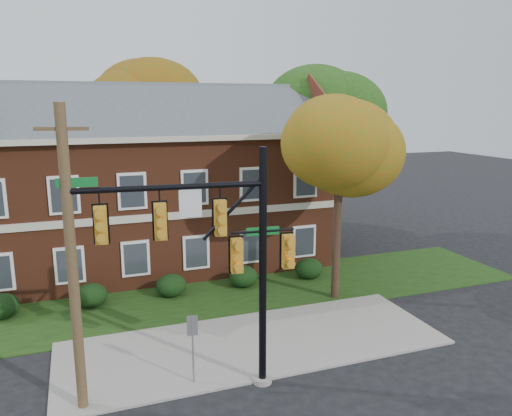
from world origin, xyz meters
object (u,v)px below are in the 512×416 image
object	(u,v)px
tree_far_rear	(151,101)
apartment_building	(150,174)
hedge_far_left	(2,306)
hedge_left	(91,295)
utility_pole	(72,263)
hedge_right	(243,277)
traffic_signal	(219,245)
sign_post	(193,338)
hedge_far_right	(309,269)
tree_near_right	(346,152)
tree_right_rear	(331,113)
hedge_center	(171,286)

from	to	relation	value
tree_far_rear	apartment_building	bearing A→B (deg)	-99.71
hedge_far_left	hedge_left	bearing A→B (deg)	0.00
tree_far_rear	utility_pole	size ratio (longest dim) A/B	1.32
hedge_right	utility_pole	xyz separation A→B (m)	(-7.52, -7.70, 3.91)
utility_pole	hedge_left	bearing A→B (deg)	96.78
traffic_signal	sign_post	world-z (taller)	traffic_signal
hedge_far_right	apartment_building	bearing A→B (deg)	143.11
hedge_left	utility_pole	xyz separation A→B (m)	(-0.52, -7.70, 3.91)
sign_post	tree_far_rear	bearing A→B (deg)	93.16
sign_post	utility_pole	bearing A→B (deg)	-168.62
tree_near_right	tree_far_rear	size ratio (longest dim) A/B	0.74
tree_near_right	tree_right_rear	xyz separation A→B (m)	(4.09, 8.95, 1.45)
tree_near_right	traffic_signal	bearing A→B (deg)	-143.87
tree_right_rear	traffic_signal	world-z (taller)	tree_right_rear
hedge_left	tree_far_rear	size ratio (longest dim) A/B	0.12
hedge_far_right	traffic_signal	distance (m)	11.44
tree_far_rear	utility_pole	bearing A→B (deg)	-104.47
hedge_far_right	tree_far_rear	xyz separation A→B (m)	(-5.66, 13.09, 8.32)
traffic_signal	hedge_center	bearing A→B (deg)	95.24
hedge_left	utility_pole	bearing A→B (deg)	-93.89
hedge_far_left	hedge_center	size ratio (longest dim) A/B	1.00
hedge_center	hedge_far_right	world-z (taller)	same
hedge_left	tree_near_right	bearing A→B (deg)	-14.81
tree_far_rear	sign_post	distance (m)	21.99
tree_near_right	hedge_far_right	bearing A→B (deg)	94.52
hedge_right	sign_post	distance (m)	8.71
tree_near_right	tree_far_rear	distance (m)	17.12
hedge_left	sign_post	distance (m)	8.12
traffic_signal	tree_right_rear	bearing A→B (deg)	56.53
hedge_far_left	tree_far_rear	bearing A→B (deg)	57.50
hedge_left	hedge_far_left	bearing A→B (deg)	180.00
apartment_building	traffic_signal	bearing A→B (deg)	-89.86
tree_near_right	tree_far_rear	xyz separation A→B (m)	(-5.88, 15.93, 2.17)
hedge_right	tree_near_right	bearing A→B (deg)	-37.28
tree_far_rear	utility_pole	xyz separation A→B (m)	(-5.37, -20.79, -4.41)
hedge_far_right	sign_post	size ratio (longest dim) A/B	0.61
hedge_center	sign_post	distance (m)	7.66
tree_near_right	traffic_signal	world-z (taller)	tree_near_right
hedge_left	tree_far_rear	world-z (taller)	tree_far_rear
hedge_center	traffic_signal	distance (m)	9.07
hedge_left	hedge_far_right	size ratio (longest dim) A/B	1.00
hedge_center	utility_pole	bearing A→B (deg)	-117.59
tree_far_rear	traffic_signal	xyz separation A→B (m)	(-1.31, -21.18, -4.20)
apartment_building	tree_right_rear	size ratio (longest dim) A/B	1.77
hedge_far_left	tree_right_rear	bearing A→B (deg)	18.45
sign_post	tree_right_rear	bearing A→B (deg)	57.49
hedge_left	hedge_center	size ratio (longest dim) A/B	1.00
hedge_center	hedge_far_right	distance (m)	7.00
apartment_building	hedge_center	world-z (taller)	apartment_building
hedge_far_left	traffic_signal	world-z (taller)	traffic_signal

